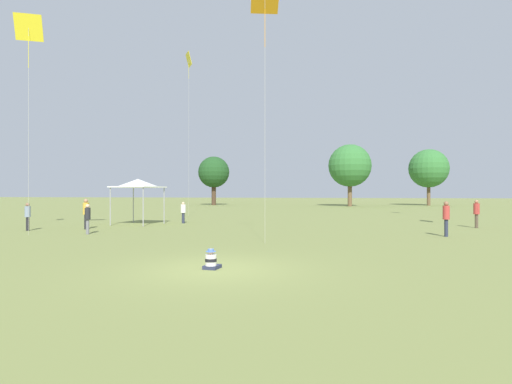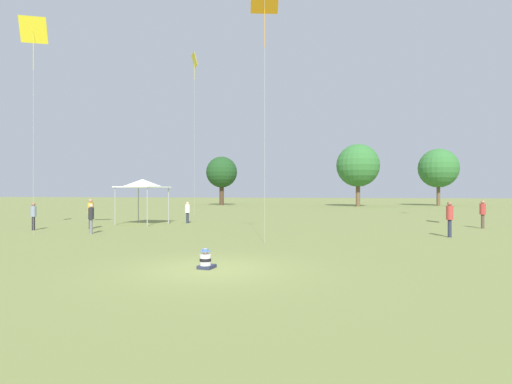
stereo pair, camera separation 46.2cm
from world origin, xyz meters
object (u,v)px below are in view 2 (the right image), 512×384
person_standing_4 (91,216)px  kite_1 (265,5)px  person_standing_1 (33,214)px  distant_tree_0 (358,166)px  kite_2 (194,64)px  person_standing_3 (91,211)px  seated_toddler (206,261)px  distant_tree_2 (222,172)px  person_standing_5 (483,211)px  person_standing_0 (188,211)px  person_standing_2 (450,216)px  canopy_tent (143,184)px  kite_4 (33,34)px  distant_tree_1 (438,168)px

person_standing_4 → kite_1: (9.76, -1.96, 9.30)m
person_standing_1 → distant_tree_0: bearing=19.6°
kite_2 → person_standing_3: bearing=-174.6°
person_standing_1 → kite_2: size_ratio=0.11×
seated_toddler → distant_tree_0: 54.09m
person_standing_4 → distant_tree_2: size_ratio=0.19×
person_standing_5 → person_standing_1: bearing=-60.0°
kite_1 → distant_tree_0: bearing=-66.4°
person_standing_0 → kite_2: size_ratio=0.10×
distant_tree_2 → person_standing_2: bearing=-60.4°
person_standing_4 → person_standing_3: bearing=-26.5°
canopy_tent → person_standing_5: bearing=4.0°
person_standing_2 → kite_1: bearing=-58.6°
kite_2 → distant_tree_0: (15.64, 29.81, -7.53)m
kite_1 → kite_4: kite_4 is taller
person_standing_0 → canopy_tent: bearing=90.4°
person_standing_3 → kite_1: (11.55, -4.50, 9.17)m
person_standing_1 → person_standing_2: person_standing_2 is taller
person_standing_0 → kite_4: size_ratio=0.14×
distant_tree_2 → kite_2: bearing=-77.3°
seated_toddler → kite_1: kite_1 is taller
distant_tree_1 → person_standing_2: bearing=-101.8°
person_standing_1 → person_standing_0: bearing=-0.5°
distant_tree_2 → kite_1: bearing=-70.8°
person_standing_1 → canopy_tent: (4.10, 5.26, 1.84)m
canopy_tent → distant_tree_0: size_ratio=0.32×
person_standing_0 → person_standing_2: bearing=-141.0°
distant_tree_0 → kite_4: bearing=-111.2°
person_standing_2 → person_standing_3: (-19.96, 0.25, 0.02)m
kite_1 → person_standing_3: bearing=9.1°
person_standing_1 → kite_4: size_ratio=0.14×
person_standing_3 → kite_1: 15.42m
seated_toddler → distant_tree_2: distant_tree_2 is taller
person_standing_5 → kite_1: size_ratio=0.16×
person_standing_4 → kite_4: bearing=49.1°
person_standing_5 → distant_tree_1: (7.09, 43.77, 5.13)m
kite_4 → seated_toddler: bearing=170.6°
canopy_tent → distant_tree_0: distant_tree_0 is taller
kite_4 → distant_tree_2: bearing=-63.8°
person_standing_3 → kite_4: (-0.87, -3.56, 9.35)m
person_standing_2 → distant_tree_2: size_ratio=0.21×
person_standing_5 → distant_tree_2: distant_tree_2 is taller
kite_4 → canopy_tent: bearing=-86.4°
person_standing_0 → kite_2: (-2.44, 7.71, 13.03)m
person_standing_5 → distant_tree_2: 48.88m
distant_tree_1 → distant_tree_2: bearing=-172.9°
person_standing_1 → person_standing_4: 4.65m
person_standing_1 → person_standing_5: bearing=-31.5°
canopy_tent → kite_1: kite_1 is taller
canopy_tent → seated_toddler: bearing=-56.0°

